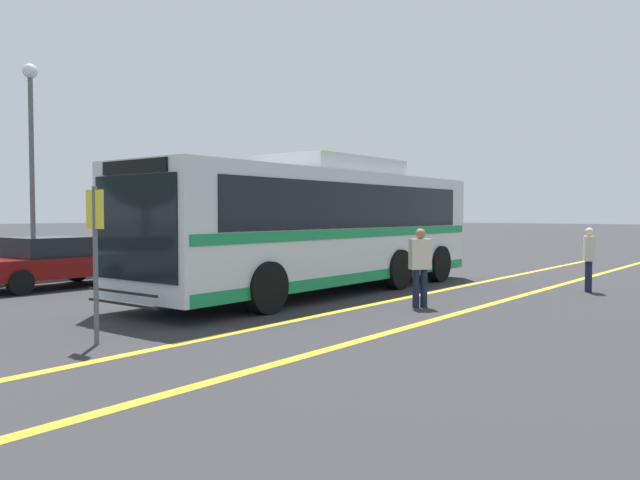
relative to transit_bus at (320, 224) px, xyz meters
The scene contains 13 objects.
ground_plane 1.75m from the transit_bus, ahead, with size 220.00×220.00×0.00m, color #2D2D30.
lane_strip_0 2.75m from the transit_bus, 90.42° to the right, with size 0.20×30.57×0.01m, color gold.
lane_strip_1 4.43m from the transit_bus, 90.23° to the right, with size 0.20×30.57×0.01m, color gold.
curb_strip 7.43m from the transit_bus, 90.13° to the left, with size 38.57×0.36×0.15m, color #99999E.
transit_bus is the anchor object (origin of this frame).
parked_car_1 7.02m from the transit_bus, 122.20° to the left, with size 3.92×1.96×1.30m.
parked_car_2 6.31m from the transit_bus, 72.18° to the left, with size 4.15×1.94×1.33m.
parked_car_3 9.17m from the transit_bus, 40.15° to the left, with size 4.90×2.03×1.50m.
pedestrian_0 3.32m from the transit_bus, 103.05° to the right, with size 0.46×0.44×1.60m.
pedestrian_1 6.53m from the transit_bus, 51.99° to the right, with size 0.47×0.37×1.56m.
bus_stop_sign 6.94m from the transit_bus, 169.27° to the right, with size 0.07×0.40×2.29m.
street_lamp 9.50m from the transit_bus, 107.08° to the left, with size 0.43×0.43×6.29m.
tree_0 15.59m from the transit_bus, 37.76° to the left, with size 3.20×3.20×5.06m.
Camera 1 is at (-12.39, -9.47, 1.89)m, focal length 35.00 mm.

